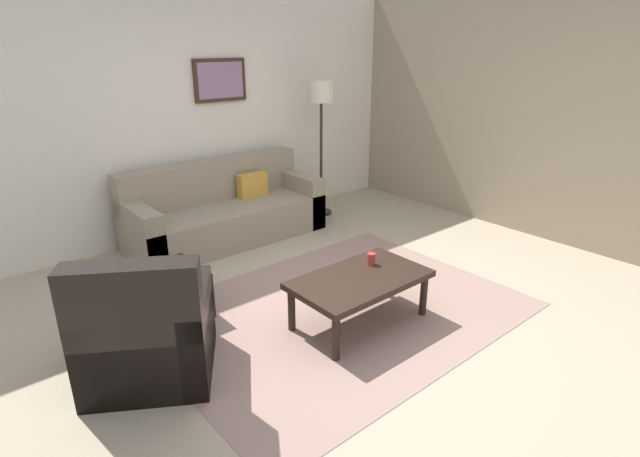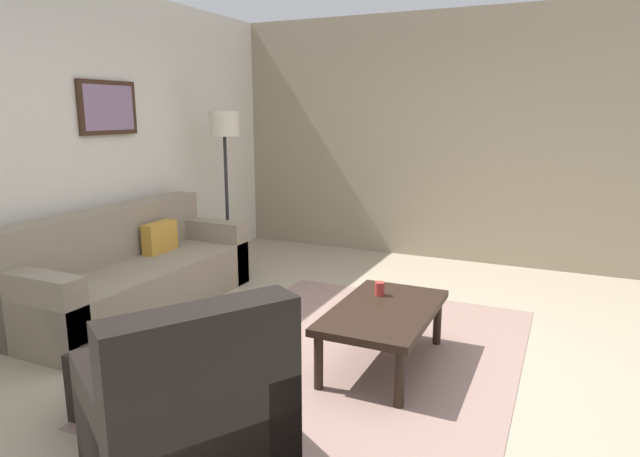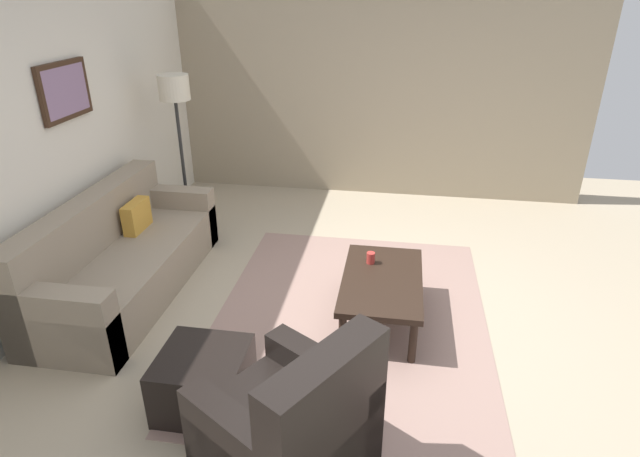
# 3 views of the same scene
# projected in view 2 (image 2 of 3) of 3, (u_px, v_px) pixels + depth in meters

# --- Properties ---
(ground_plane) EXTENTS (8.00, 8.00, 0.00)m
(ground_plane) POSITION_uv_depth(u_px,v_px,m) (349.00, 358.00, 3.85)
(ground_plane) COLOR tan
(rear_partition) EXTENTS (6.00, 0.12, 2.80)m
(rear_partition) POSITION_uv_depth(u_px,v_px,m) (65.00, 148.00, 4.61)
(rear_partition) COLOR silver
(rear_partition) RESTS_ON ground_plane
(stone_feature_panel) EXTENTS (0.12, 5.20, 2.80)m
(stone_feature_panel) POSITION_uv_depth(u_px,v_px,m) (448.00, 139.00, 6.22)
(stone_feature_panel) COLOR gray
(stone_feature_panel) RESTS_ON ground_plane
(area_rug) EXTENTS (2.98, 2.25, 0.01)m
(area_rug) POSITION_uv_depth(u_px,v_px,m) (349.00, 358.00, 3.84)
(area_rug) COLOR gray
(area_rug) RESTS_ON ground_plane
(couch_main) EXTENTS (2.22, 0.86, 0.88)m
(couch_main) POSITION_uv_depth(u_px,v_px,m) (129.00, 276.00, 4.76)
(couch_main) COLOR gray
(couch_main) RESTS_ON ground_plane
(armchair_leather) EXTENTS (1.10, 1.10, 0.95)m
(armchair_leather) POSITION_uv_depth(u_px,v_px,m) (189.00, 429.00, 2.45)
(armchair_leather) COLOR black
(armchair_leather) RESTS_ON ground_plane
(ottoman) EXTENTS (0.56, 0.56, 0.40)m
(ottoman) POSITION_uv_depth(u_px,v_px,m) (140.00, 377.00, 3.15)
(ottoman) COLOR black
(ottoman) RESTS_ON ground_plane
(coffee_table) EXTENTS (1.10, 0.64, 0.41)m
(coffee_table) POSITION_uv_depth(u_px,v_px,m) (384.00, 315.00, 3.68)
(coffee_table) COLOR black
(coffee_table) RESTS_ON ground_plane
(cup) EXTENTS (0.07, 0.07, 0.10)m
(cup) POSITION_uv_depth(u_px,v_px,m) (380.00, 289.00, 3.91)
(cup) COLOR #B2332D
(cup) RESTS_ON coffee_table
(lamp_standing) EXTENTS (0.32, 0.32, 1.71)m
(lamp_standing) POSITION_uv_depth(u_px,v_px,m) (225.00, 140.00, 5.76)
(lamp_standing) COLOR black
(lamp_standing) RESTS_ON ground_plane
(framed_artwork) EXTENTS (0.65, 0.04, 0.48)m
(framed_artwork) POSITION_uv_depth(u_px,v_px,m) (108.00, 108.00, 4.88)
(framed_artwork) COLOR #382316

